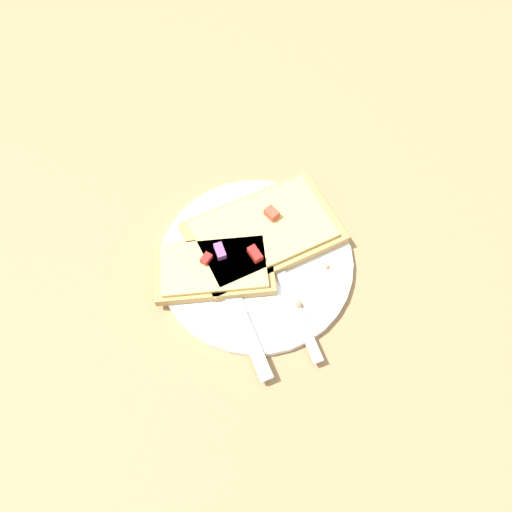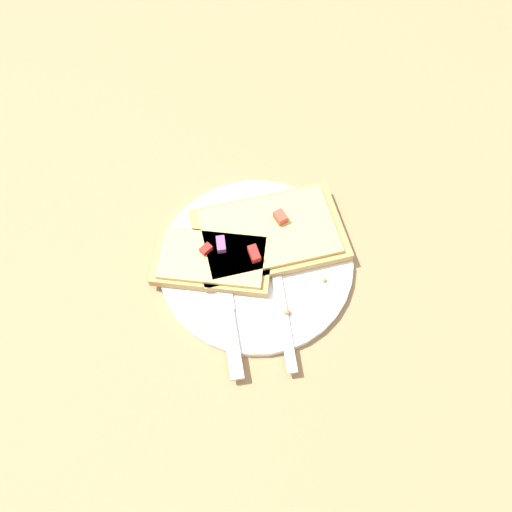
{
  "view_description": "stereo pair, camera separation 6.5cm",
  "coord_description": "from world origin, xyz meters",
  "px_view_note": "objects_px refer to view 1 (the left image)",
  "views": [
    {
      "loc": [
        -0.08,
        0.29,
        0.6
      ],
      "look_at": [
        0.0,
        0.0,
        0.02
      ],
      "focal_mm": 35.0,
      "sensor_mm": 36.0,
      "label": 1
    },
    {
      "loc": [
        -0.14,
        0.27,
        0.6
      ],
      "look_at": [
        0.0,
        0.0,
        0.02
      ],
      "focal_mm": 35.0,
      "sensor_mm": 36.0,
      "label": 2
    }
  ],
  "objects_px": {
    "plate": "(256,262)",
    "pizza_slice_corner": "(214,268)",
    "knife": "(238,309)",
    "pizza_slice_main": "(261,232)",
    "fork": "(280,272)"
  },
  "relations": [
    {
      "from": "fork",
      "to": "knife",
      "type": "height_order",
      "value": "knife"
    },
    {
      "from": "pizza_slice_main",
      "to": "pizza_slice_corner",
      "type": "distance_m",
      "value": 0.08
    },
    {
      "from": "fork",
      "to": "pizza_slice_corner",
      "type": "height_order",
      "value": "pizza_slice_corner"
    },
    {
      "from": "pizza_slice_corner",
      "to": "fork",
      "type": "bearing_deg",
      "value": 173.04
    },
    {
      "from": "pizza_slice_main",
      "to": "pizza_slice_corner",
      "type": "height_order",
      "value": "pizza_slice_main"
    },
    {
      "from": "plate",
      "to": "pizza_slice_main",
      "type": "distance_m",
      "value": 0.04
    },
    {
      "from": "plate",
      "to": "fork",
      "type": "bearing_deg",
      "value": 163.25
    },
    {
      "from": "plate",
      "to": "fork",
      "type": "xyz_separation_m",
      "value": [
        -0.03,
        0.01,
        0.01
      ]
    },
    {
      "from": "plate",
      "to": "pizza_slice_main",
      "type": "bearing_deg",
      "value": -85.84
    },
    {
      "from": "knife",
      "to": "pizza_slice_corner",
      "type": "height_order",
      "value": "pizza_slice_corner"
    },
    {
      "from": "knife",
      "to": "fork",
      "type": "bearing_deg",
      "value": -68.22
    },
    {
      "from": "knife",
      "to": "pizza_slice_main",
      "type": "height_order",
      "value": "pizza_slice_main"
    },
    {
      "from": "plate",
      "to": "pizza_slice_corner",
      "type": "relative_size",
      "value": 1.5
    },
    {
      "from": "pizza_slice_corner",
      "to": "knife",
      "type": "bearing_deg",
      "value": 114.47
    },
    {
      "from": "pizza_slice_main",
      "to": "pizza_slice_corner",
      "type": "relative_size",
      "value": 1.33
    }
  ]
}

